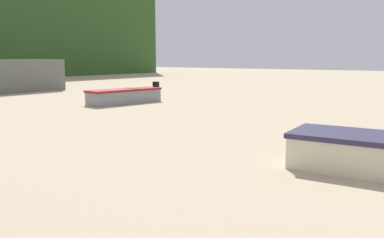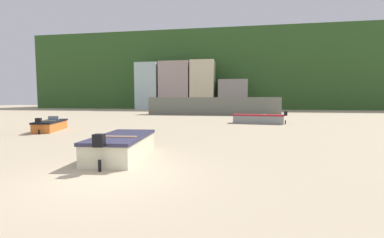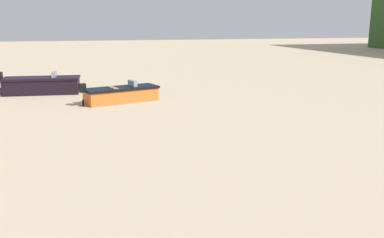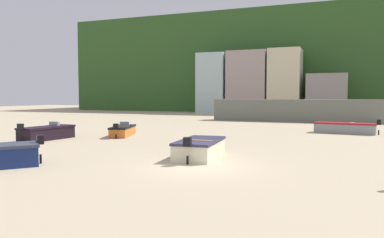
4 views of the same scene
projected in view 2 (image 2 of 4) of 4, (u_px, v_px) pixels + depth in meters
name	position (u px, v px, depth m)	size (l,w,h in m)	color
ground_plane	(111.00, 177.00, 7.46)	(160.00, 160.00, 0.00)	tan
headland_hill	(221.00, 75.00, 71.71)	(90.00, 32.00, 17.86)	#2F5424
harbor_pier	(213.00, 106.00, 36.79)	(18.64, 2.40, 2.53)	slate
townhouse_far_left	(150.00, 87.00, 56.01)	(4.68, 6.69, 9.93)	#AAC5C5
townhouse_left	(176.00, 86.00, 54.77)	(6.27, 6.09, 10.06)	#A5928C
townhouse_centre_left	(203.00, 86.00, 53.39)	(4.85, 5.20, 10.18)	beige
townhouse_far_right	(233.00, 95.00, 53.36)	(5.78, 6.87, 6.20)	gray
boat_grey_0	(258.00, 119.00, 23.72)	(4.91, 1.96, 1.17)	gray
boat_orange_2	(51.00, 125.00, 18.30)	(2.28, 3.89, 1.05)	orange
boat_cream_5	(122.00, 146.00, 9.95)	(2.09, 4.13, 1.18)	beige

